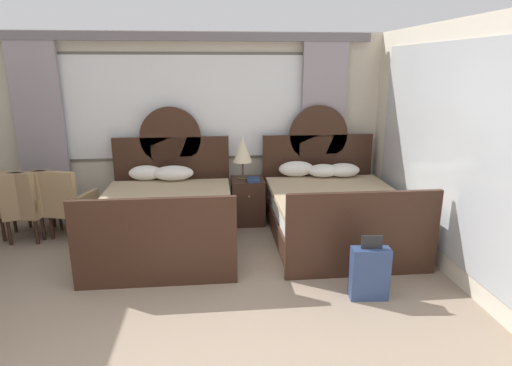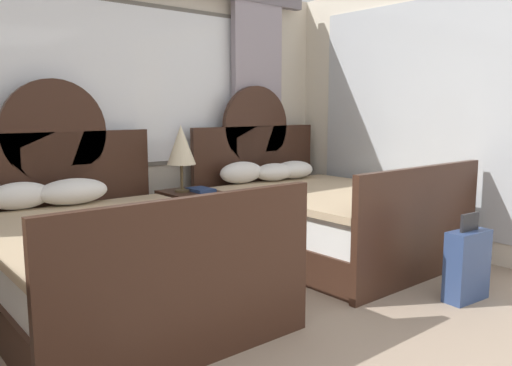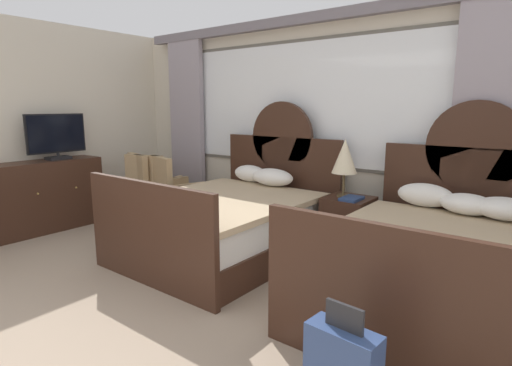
% 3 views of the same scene
% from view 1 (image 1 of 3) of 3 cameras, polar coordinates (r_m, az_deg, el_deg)
% --- Properties ---
extents(wall_back_window, '(5.83, 0.22, 2.70)m').
position_cam_1_polar(wall_back_window, '(6.43, -9.33, 8.15)').
color(wall_back_window, beige).
rests_on(wall_back_window, ground_plane).
extents(wall_right_mirror, '(0.08, 4.62, 2.70)m').
position_cam_1_polar(wall_right_mirror, '(4.89, 25.82, 3.58)').
color(wall_right_mirror, beige).
rests_on(wall_right_mirror, ground_plane).
extents(bed_near_window, '(1.68, 2.16, 1.67)m').
position_cam_1_polar(bed_near_window, '(5.54, -11.96, -4.46)').
color(bed_near_window, '#382116').
rests_on(bed_near_window, ground_plane).
extents(bed_near_mirror, '(1.68, 2.16, 1.67)m').
position_cam_1_polar(bed_near_mirror, '(5.73, 10.43, -3.67)').
color(bed_near_mirror, '#382116').
rests_on(bed_near_mirror, ground_plane).
extents(nightstand_between_beds, '(0.47, 0.49, 0.66)m').
position_cam_1_polar(nightstand_between_beds, '(6.17, -1.11, -2.42)').
color(nightstand_between_beds, '#382116').
rests_on(nightstand_between_beds, ground_plane).
extents(table_lamp_on_nightstand, '(0.27, 0.27, 0.62)m').
position_cam_1_polar(table_lamp_on_nightstand, '(5.98, -1.81, 4.49)').
color(table_lamp_on_nightstand, brown).
rests_on(table_lamp_on_nightstand, nightstand_between_beds).
extents(book_on_nightstand, '(0.18, 0.26, 0.03)m').
position_cam_1_polar(book_on_nightstand, '(5.99, -0.37, 0.45)').
color(book_on_nightstand, navy).
rests_on(book_on_nightstand, nightstand_between_beds).
extents(armchair_by_window_left, '(0.74, 0.74, 0.95)m').
position_cam_1_polar(armchair_by_window_left, '(6.15, -24.40, -2.26)').
color(armchair_by_window_left, tan).
rests_on(armchair_by_window_left, ground_plane).
extents(armchair_by_window_centre, '(0.73, 0.73, 0.95)m').
position_cam_1_polar(armchair_by_window_centre, '(6.34, -28.70, -2.32)').
color(armchair_by_window_centre, tan).
rests_on(armchair_by_window_centre, ground_plane).
extents(armchair_by_window_right, '(0.74, 0.74, 0.95)m').
position_cam_1_polar(armchair_by_window_right, '(6.32, -28.29, -2.31)').
color(armchair_by_window_right, tan).
rests_on(armchair_by_window_right, ground_plane).
extents(suitcase_on_floor, '(0.38, 0.19, 0.66)m').
position_cam_1_polar(suitcase_on_floor, '(4.38, 15.03, -11.62)').
color(suitcase_on_floor, navy).
rests_on(suitcase_on_floor, ground_plane).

